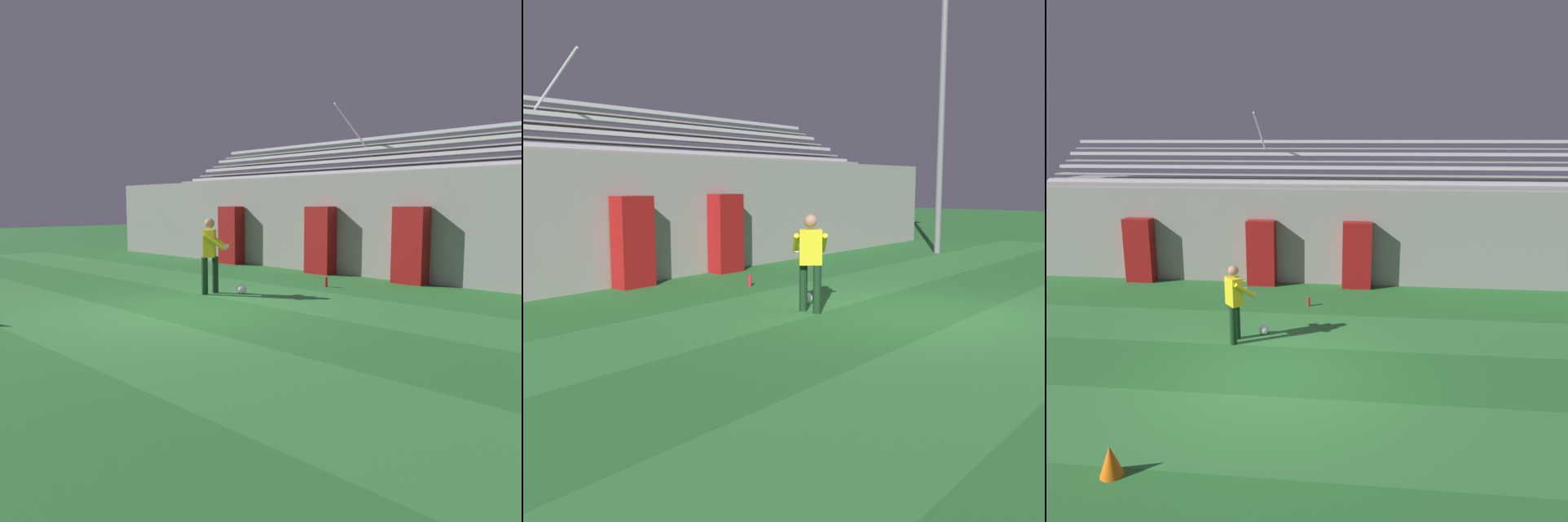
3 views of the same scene
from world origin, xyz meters
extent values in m
plane|color=#286B2D|center=(0.00, 0.00, 0.00)|extent=(80.00, 80.00, 0.00)
cube|color=#337A38|center=(0.00, -1.80, 0.00)|extent=(28.00, 2.10, 0.01)
cube|color=#337A38|center=(0.00, 2.39, 0.00)|extent=(28.00, 2.10, 0.01)
cube|color=#999691|center=(0.00, 6.50, 1.40)|extent=(24.00, 0.60, 2.80)
cube|color=maroon|center=(-1.40, 5.95, 0.96)|extent=(0.83, 0.44, 1.92)
cube|color=maroon|center=(1.40, 5.95, 0.96)|extent=(0.83, 0.44, 1.92)
cube|color=maroon|center=(-5.13, 5.95, 0.96)|extent=(0.83, 0.44, 1.92)
cube|color=#999691|center=(0.00, 8.50, 1.45)|extent=(18.00, 3.20, 2.90)
cube|color=silver|center=(0.00, 7.25, 2.95)|extent=(17.10, 0.36, 0.10)
cube|color=#999691|center=(0.00, 7.05, 2.72)|extent=(17.10, 0.60, 0.04)
cube|color=silver|center=(0.00, 7.95, 3.35)|extent=(17.10, 0.36, 0.10)
cube|color=#999691|center=(0.00, 7.75, 3.12)|extent=(17.10, 0.60, 0.04)
cube|color=silver|center=(0.00, 8.65, 3.75)|extent=(17.10, 0.36, 0.10)
cube|color=#999691|center=(0.00, 8.45, 3.52)|extent=(17.10, 0.60, 0.04)
cube|color=silver|center=(0.00, 9.35, 4.15)|extent=(17.10, 0.36, 0.10)
cube|color=#999691|center=(0.00, 9.15, 3.92)|extent=(17.10, 0.60, 0.04)
cylinder|color=silver|center=(-1.79, 8.05, 4.40)|extent=(0.06, 1.93, 1.25)
cylinder|color=#143319|center=(-1.10, 1.69, 0.41)|extent=(0.20, 0.20, 0.82)
cylinder|color=#143319|center=(-1.11, 1.40, 0.41)|extent=(0.20, 0.20, 0.82)
cube|color=yellow|center=(-1.10, 1.54, 1.12)|extent=(0.43, 0.44, 0.60)
sphere|color=#A37556|center=(-1.10, 1.54, 1.56)|extent=(0.22, 0.22, 0.22)
cylinder|color=yellow|center=(-1.15, 1.82, 1.17)|extent=(0.42, 0.38, 0.37)
cylinder|color=yellow|center=(-0.84, 1.45, 1.17)|extent=(0.42, 0.38, 0.37)
cube|color=silver|center=(-0.97, 1.92, 1.04)|extent=(0.16, 0.16, 0.08)
cube|color=silver|center=(-0.71, 1.61, 1.04)|extent=(0.16, 0.16, 0.08)
sphere|color=white|center=(-0.58, 2.01, 0.11)|extent=(0.22, 0.22, 0.22)
cylinder|color=red|center=(0.20, 4.09, 0.12)|extent=(0.07, 0.07, 0.24)
camera|label=1|loc=(7.39, -5.74, 1.93)|focal=35.00mm
camera|label=2|loc=(-9.36, -4.50, 2.20)|focal=42.00mm
camera|label=3|loc=(1.54, -8.40, 4.18)|focal=35.00mm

